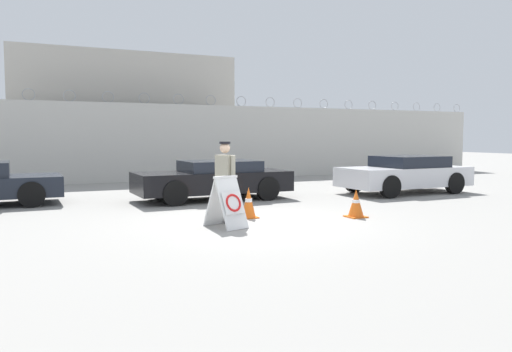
{
  "coord_description": "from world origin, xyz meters",
  "views": [
    {
      "loc": [
        -4.48,
        -9.91,
        1.88
      ],
      "look_at": [
        0.63,
        1.28,
        0.91
      ],
      "focal_mm": 35.0,
      "sensor_mm": 36.0,
      "label": 1
    }
  ],
  "objects_px": {
    "barricade_sign": "(227,202)",
    "parked_car_rear_sedan": "(214,179)",
    "traffic_cone_near": "(356,203)",
    "traffic_cone_mid": "(249,203)",
    "parked_car_far_side": "(405,174)",
    "security_guard": "(225,178)"
  },
  "relations": [
    {
      "from": "barricade_sign",
      "to": "parked_car_rear_sedan",
      "type": "height_order",
      "value": "parked_car_rear_sedan"
    },
    {
      "from": "barricade_sign",
      "to": "traffic_cone_near",
      "type": "bearing_deg",
      "value": -17.99
    },
    {
      "from": "traffic_cone_near",
      "to": "traffic_cone_mid",
      "type": "bearing_deg",
      "value": 157.42
    },
    {
      "from": "barricade_sign",
      "to": "traffic_cone_mid",
      "type": "bearing_deg",
      "value": 28.71
    },
    {
      "from": "traffic_cone_mid",
      "to": "parked_car_far_side",
      "type": "bearing_deg",
      "value": 20.33
    },
    {
      "from": "barricade_sign",
      "to": "security_guard",
      "type": "distance_m",
      "value": 0.72
    },
    {
      "from": "security_guard",
      "to": "barricade_sign",
      "type": "bearing_deg",
      "value": 144.37
    },
    {
      "from": "parked_car_rear_sedan",
      "to": "parked_car_far_side",
      "type": "relative_size",
      "value": 1.04
    },
    {
      "from": "parked_car_far_side",
      "to": "traffic_cone_near",
      "type": "bearing_deg",
      "value": 36.46
    },
    {
      "from": "traffic_cone_mid",
      "to": "parked_car_far_side",
      "type": "distance_m",
      "value": 7.27
    },
    {
      "from": "parked_car_rear_sedan",
      "to": "traffic_cone_mid",
      "type": "bearing_deg",
      "value": 82.13
    },
    {
      "from": "traffic_cone_mid",
      "to": "parked_car_far_side",
      "type": "xyz_separation_m",
      "value": [
        6.82,
        2.52,
        0.29
      ]
    },
    {
      "from": "security_guard",
      "to": "traffic_cone_near",
      "type": "height_order",
      "value": "security_guard"
    },
    {
      "from": "parked_car_rear_sedan",
      "to": "parked_car_far_side",
      "type": "height_order",
      "value": "parked_car_far_side"
    },
    {
      "from": "barricade_sign",
      "to": "traffic_cone_mid",
      "type": "height_order",
      "value": "barricade_sign"
    },
    {
      "from": "traffic_cone_mid",
      "to": "parked_car_rear_sedan",
      "type": "distance_m",
      "value": 3.54
    },
    {
      "from": "traffic_cone_near",
      "to": "parked_car_far_side",
      "type": "distance_m",
      "value": 5.7
    },
    {
      "from": "barricade_sign",
      "to": "parked_car_far_side",
      "type": "bearing_deg",
      "value": 6.75
    },
    {
      "from": "security_guard",
      "to": "parked_car_rear_sedan",
      "type": "xyz_separation_m",
      "value": [
        1.13,
        3.91,
        -0.38
      ]
    },
    {
      "from": "barricade_sign",
      "to": "parked_car_far_side",
      "type": "xyz_separation_m",
      "value": [
        7.71,
        3.46,
        0.11
      ]
    },
    {
      "from": "parked_car_rear_sedan",
      "to": "parked_car_far_side",
      "type": "xyz_separation_m",
      "value": [
        6.41,
        -0.99,
        0.03
      ]
    },
    {
      "from": "parked_car_far_side",
      "to": "barricade_sign",
      "type": "bearing_deg",
      "value": 22.79
    }
  ]
}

